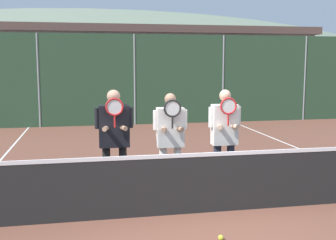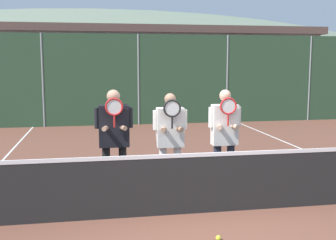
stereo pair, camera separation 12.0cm
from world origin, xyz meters
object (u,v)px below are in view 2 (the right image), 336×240
object	(u,v)px
player_center_left	(170,136)
car_left_of_center	(90,95)
player_leftmost	(114,134)
player_center_right	(225,134)
tennis_ball_on_court	(218,238)
car_center	(201,93)
car_right_of_center	(294,91)

from	to	relation	value
player_center_left	car_left_of_center	bearing A→B (deg)	96.99
player_leftmost	player_center_right	world-z (taller)	player_leftmost
car_left_of_center	player_center_left	bearing A→B (deg)	-83.01
player_center_left	player_center_right	distance (m)	0.92
player_center_right	tennis_ball_on_court	bearing A→B (deg)	-109.50
player_center_right	car_left_of_center	world-z (taller)	player_center_right
player_leftmost	car_center	xyz separation A→B (m)	(4.40, 11.31, -0.22)
car_center	tennis_ball_on_court	size ratio (longest dim) A/B	64.14
tennis_ball_on_court	car_center	bearing A→B (deg)	76.43
player_leftmost	player_center_left	distance (m)	0.94
car_right_of_center	player_center_left	bearing A→B (deg)	-124.88
tennis_ball_on_court	player_center_right	bearing A→B (deg)	70.50
player_leftmost	car_center	bearing A→B (deg)	68.73
player_leftmost	car_left_of_center	world-z (taller)	player_leftmost
player_leftmost	player_center_right	bearing A→B (deg)	-3.91
car_center	tennis_ball_on_court	world-z (taller)	car_center
player_center_left	car_left_of_center	world-z (taller)	player_center_left
car_left_of_center	car_center	distance (m)	4.87
player_center_left	car_right_of_center	xyz separation A→B (m)	(8.08, 11.59, -0.13)
car_left_of_center	car_right_of_center	world-z (taller)	car_right_of_center
player_center_left	car_center	distance (m)	11.84
car_right_of_center	player_leftmost	bearing A→B (deg)	-127.89
tennis_ball_on_court	car_right_of_center	bearing A→B (deg)	60.02
car_center	tennis_ball_on_court	xyz separation A→B (m)	(-3.20, -13.27, -0.83)
car_left_of_center	player_center_right	bearing A→B (deg)	-78.68
player_center_left	player_center_right	bearing A→B (deg)	-7.54
player_leftmost	car_left_of_center	distance (m)	11.46
player_center_left	tennis_ball_on_court	distance (m)	2.21
player_center_right	car_right_of_center	xyz separation A→B (m)	(7.16, 11.71, -0.16)
player_leftmost	tennis_ball_on_court	size ratio (longest dim) A/B	26.57
player_center_right	tennis_ball_on_court	size ratio (longest dim) A/B	26.37
player_leftmost	player_center_right	xyz separation A→B (m)	(1.85, -0.13, -0.03)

